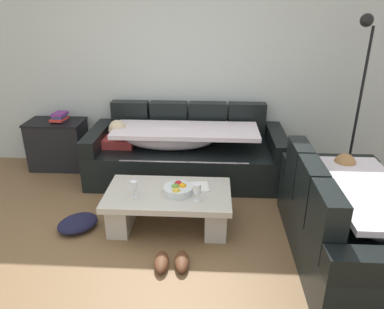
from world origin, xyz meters
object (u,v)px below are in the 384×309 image
coffee_table (168,205)px  floor_lamp (358,91)px  crumpled_garment (78,223)px  side_cabinet (58,144)px  pair_of_shoes (172,262)px  book_stack_on_cabinet (60,117)px  couch_along_wall (183,153)px  open_magazine (194,187)px  fruit_bowl (178,189)px  wine_glass_near_right (197,189)px  couch_near_window (349,224)px  wine_glass_near_left (134,186)px

coffee_table → floor_lamp: bearing=29.2°
floor_lamp → crumpled_garment: bearing=-156.9°
side_cabinet → pair_of_shoes: side_cabinet is taller
side_cabinet → crumpled_garment: 1.61m
book_stack_on_cabinet → couch_along_wall: bearing=-8.1°
open_magazine → floor_lamp: (1.82, 1.05, 0.73)m
couch_along_wall → floor_lamp: (2.01, 0.07, 0.79)m
book_stack_on_cabinet → coffee_table: bearing=-40.4°
coffee_table → book_stack_on_cabinet: (-1.54, 1.31, 0.46)m
pair_of_shoes → open_magazine: bearing=77.6°
fruit_bowl → side_cabinet: 2.17m
coffee_table → wine_glass_near_right: (0.29, -0.15, 0.26)m
fruit_bowl → book_stack_on_cabinet: book_stack_on_cabinet is taller
floor_lamp → couch_along_wall: bearing=-177.9°
coffee_table → pair_of_shoes: 0.64m
couch_along_wall → pair_of_shoes: couch_along_wall is taller
couch_near_window → open_magazine: (-1.33, 0.49, 0.05)m
couch_along_wall → coffee_table: bearing=-93.3°
side_cabinet → open_magazine: bearing=-32.9°
wine_glass_near_right → book_stack_on_cabinet: (-1.83, 1.46, 0.20)m
couch_along_wall → book_stack_on_cabinet: (-1.60, 0.23, 0.37)m
coffee_table → crumpled_garment: 0.91m
coffee_table → floor_lamp: 2.53m
wine_glass_near_right → crumpled_garment: wine_glass_near_right is taller
coffee_table → floor_lamp: size_ratio=0.62×
couch_near_window → fruit_bowl: couch_near_window is taller
side_cabinet → pair_of_shoes: 2.57m
floor_lamp → crumpled_garment: size_ratio=4.88×
pair_of_shoes → wine_glass_near_left: bearing=129.1°
pair_of_shoes → couch_near_window: bearing=8.3°
pair_of_shoes → crumpled_garment: crumpled_garment is taller
couch_near_window → crumpled_garment: bearing=83.6°
open_magazine → floor_lamp: size_ratio=0.14×
fruit_bowl → crumpled_garment: size_ratio=0.70×
book_stack_on_cabinet → fruit_bowl: bearing=-39.1°
wine_glass_near_right → side_cabinet: (-1.90, 1.45, -0.17)m
pair_of_shoes → side_cabinet: bearing=131.7°
wine_glass_near_left → open_magazine: bearing=22.1°
coffee_table → wine_glass_near_left: size_ratio=7.23×
couch_near_window → wine_glass_near_left: size_ratio=10.33×
side_cabinet → floor_lamp: (3.68, -0.15, 0.80)m
open_magazine → floor_lamp: bearing=20.8°
side_cabinet → couch_along_wall: bearing=-7.7°
couch_near_window → side_cabinet: 3.61m
pair_of_shoes → wine_glass_near_right: bearing=66.7°
wine_glass_near_left → pair_of_shoes: 0.77m
couch_near_window → book_stack_on_cabinet: (-3.12, 1.69, 0.36)m
book_stack_on_cabinet → crumpled_garment: 1.68m
couch_along_wall → pair_of_shoes: bearing=-89.0°
wine_glass_near_left → open_magazine: 0.60m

